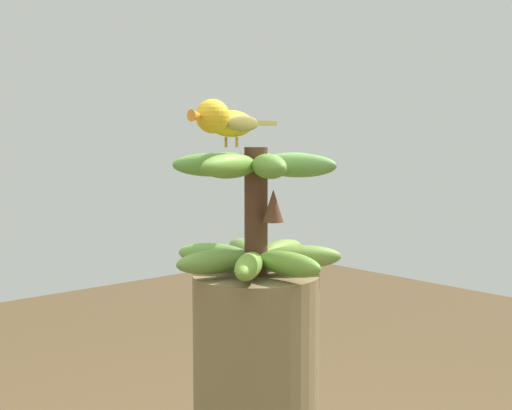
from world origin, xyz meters
TOP-DOWN VIEW (x-y plane):
  - banana_bunch at (-0.00, -0.00)m, footprint 0.30×0.31m
  - perched_bird at (0.01, 0.06)m, footprint 0.07×0.21m

SIDE VIEW (x-z plane):
  - banana_bunch at x=0.00m, z-range 0.96..1.18m
  - perched_bird at x=0.01m, z-range 1.19..1.27m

